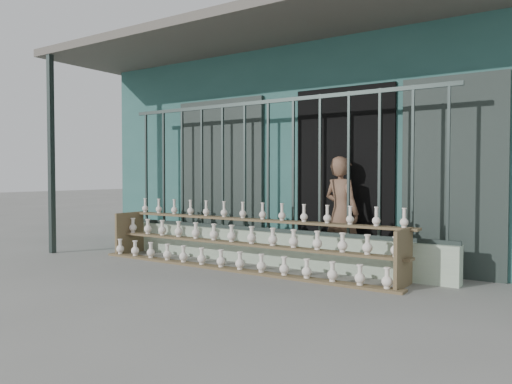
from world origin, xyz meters
The scene contains 6 objects.
ground centered at (0.00, 0.00, 0.00)m, with size 60.00×60.00×0.00m, color slate.
workshop_building centered at (0.00, 4.23, 1.62)m, with size 7.40×6.60×3.21m.
parapet_wall centered at (0.00, 1.30, 0.23)m, with size 5.00×0.20×0.45m, color #B0C6AA.
security_fence centered at (0.00, 1.30, 1.35)m, with size 5.00×0.04×1.80m.
shelf_rack centered at (-0.16, 0.88, 0.36)m, with size 4.50×0.68×0.85m.
elderly_woman centered at (0.96, 1.57, 0.73)m, with size 0.54×0.35×1.47m, color brown.
Camera 1 is at (3.65, -4.44, 1.23)m, focal length 35.00 mm.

